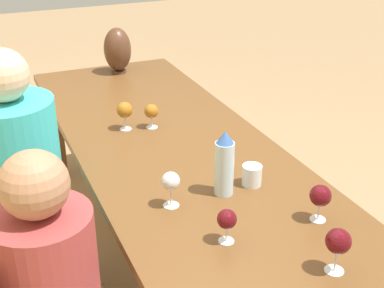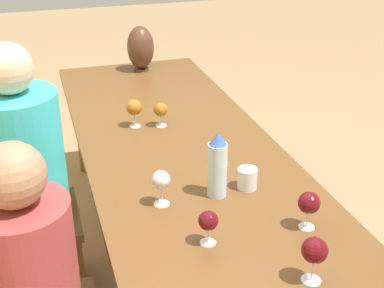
{
  "view_description": "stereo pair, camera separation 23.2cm",
  "coord_description": "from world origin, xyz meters",
  "px_view_note": "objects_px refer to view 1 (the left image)",
  "views": [
    {
      "loc": [
        -1.99,
        0.83,
        1.84
      ],
      "look_at": [
        -0.07,
        0.0,
        0.83
      ],
      "focal_mm": 50.0,
      "sensor_mm": 36.0,
      "label": 1
    },
    {
      "loc": [
        -2.07,
        0.61,
        1.84
      ],
      "look_at": [
        -0.07,
        0.0,
        0.83
      ],
      "focal_mm": 50.0,
      "sensor_mm": 36.0,
      "label": 2
    }
  ],
  "objects_px": {
    "water_tumbler": "(252,175)",
    "wine_glass_5": "(227,220)",
    "chair_far": "(10,225)",
    "person_far": "(23,183)",
    "wine_glass_1": "(171,182)",
    "wine_glass_2": "(338,242)",
    "wine_glass_6": "(151,112)",
    "vase": "(117,50)",
    "wine_glass_0": "(125,110)",
    "wine_glass_3": "(320,196)",
    "water_bottle": "(224,164)"
  },
  "relations": [
    {
      "from": "water_tumbler",
      "to": "wine_glass_5",
      "type": "relative_size",
      "value": 0.68
    },
    {
      "from": "wine_glass_2",
      "to": "person_far",
      "type": "bearing_deg",
      "value": 37.98
    },
    {
      "from": "water_bottle",
      "to": "wine_glass_3",
      "type": "height_order",
      "value": "water_bottle"
    },
    {
      "from": "wine_glass_0",
      "to": "wine_glass_2",
      "type": "xyz_separation_m",
      "value": [
        -1.33,
        -0.29,
        0.01
      ]
    },
    {
      "from": "wine_glass_1",
      "to": "wine_glass_2",
      "type": "relative_size",
      "value": 0.92
    },
    {
      "from": "water_tumbler",
      "to": "vase",
      "type": "distance_m",
      "value": 1.63
    },
    {
      "from": "water_tumbler",
      "to": "wine_glass_2",
      "type": "distance_m",
      "value": 0.59
    },
    {
      "from": "water_bottle",
      "to": "wine_glass_2",
      "type": "relative_size",
      "value": 1.72
    },
    {
      "from": "water_tumbler",
      "to": "person_far",
      "type": "bearing_deg",
      "value": 60.84
    },
    {
      "from": "person_far",
      "to": "chair_far",
      "type": "bearing_deg",
      "value": 90.0
    },
    {
      "from": "water_bottle",
      "to": "wine_glass_1",
      "type": "height_order",
      "value": "water_bottle"
    },
    {
      "from": "water_tumbler",
      "to": "vase",
      "type": "relative_size",
      "value": 0.29
    },
    {
      "from": "water_bottle",
      "to": "vase",
      "type": "relative_size",
      "value": 0.92
    },
    {
      "from": "chair_far",
      "to": "person_far",
      "type": "relative_size",
      "value": 0.7
    },
    {
      "from": "vase",
      "to": "wine_glass_1",
      "type": "distance_m",
      "value": 1.67
    },
    {
      "from": "wine_glass_0",
      "to": "wine_glass_1",
      "type": "xyz_separation_m",
      "value": [
        -0.76,
        0.05,
        0.0
      ]
    },
    {
      "from": "water_bottle",
      "to": "wine_glass_5",
      "type": "height_order",
      "value": "water_bottle"
    },
    {
      "from": "wine_glass_1",
      "to": "person_far",
      "type": "height_order",
      "value": "person_far"
    },
    {
      "from": "wine_glass_1",
      "to": "wine_glass_2",
      "type": "xyz_separation_m",
      "value": [
        -0.57,
        -0.34,
        0.01
      ]
    },
    {
      "from": "wine_glass_6",
      "to": "person_far",
      "type": "relative_size",
      "value": 0.1
    },
    {
      "from": "water_tumbler",
      "to": "wine_glass_1",
      "type": "xyz_separation_m",
      "value": [
        -0.02,
        0.36,
        0.06
      ]
    },
    {
      "from": "water_tumbler",
      "to": "wine_glass_0",
      "type": "bearing_deg",
      "value": 22.91
    },
    {
      "from": "vase",
      "to": "wine_glass_3",
      "type": "distance_m",
      "value": 1.96
    },
    {
      "from": "water_tumbler",
      "to": "chair_far",
      "type": "distance_m",
      "value": 1.1
    },
    {
      "from": "vase",
      "to": "wine_glass_2",
      "type": "bearing_deg",
      "value": -178.49
    },
    {
      "from": "wine_glass_2",
      "to": "wine_glass_3",
      "type": "distance_m",
      "value": 0.29
    },
    {
      "from": "vase",
      "to": "wine_glass_0",
      "type": "distance_m",
      "value": 0.92
    },
    {
      "from": "wine_glass_1",
      "to": "wine_glass_3",
      "type": "xyz_separation_m",
      "value": [
        -0.31,
        -0.46,
        -0.0
      ]
    },
    {
      "from": "wine_glass_6",
      "to": "water_bottle",
      "type": "bearing_deg",
      "value": -176.25
    },
    {
      "from": "wine_glass_0",
      "to": "wine_glass_2",
      "type": "height_order",
      "value": "wine_glass_2"
    },
    {
      "from": "wine_glass_1",
      "to": "vase",
      "type": "bearing_deg",
      "value": -9.61
    },
    {
      "from": "chair_far",
      "to": "wine_glass_0",
      "type": "bearing_deg",
      "value": -67.6
    },
    {
      "from": "wine_glass_3",
      "to": "water_bottle",
      "type": "bearing_deg",
      "value": 37.14
    },
    {
      "from": "water_bottle",
      "to": "wine_glass_0",
      "type": "xyz_separation_m",
      "value": [
        0.75,
        0.18,
        -0.03
      ]
    },
    {
      "from": "water_bottle",
      "to": "person_far",
      "type": "height_order",
      "value": "person_far"
    },
    {
      "from": "vase",
      "to": "wine_glass_6",
      "type": "xyz_separation_m",
      "value": [
        -0.92,
        0.1,
        -0.07
      ]
    },
    {
      "from": "vase",
      "to": "wine_glass_5",
      "type": "height_order",
      "value": "vase"
    },
    {
      "from": "vase",
      "to": "wine_glass_1",
      "type": "xyz_separation_m",
      "value": [
        -1.65,
        0.28,
        -0.05
      ]
    },
    {
      "from": "wine_glass_6",
      "to": "person_far",
      "type": "bearing_deg",
      "value": 108.52
    },
    {
      "from": "wine_glass_0",
      "to": "chair_far",
      "type": "height_order",
      "value": "chair_far"
    },
    {
      "from": "water_bottle",
      "to": "wine_glass_3",
      "type": "relative_size",
      "value": 1.88
    },
    {
      "from": "wine_glass_3",
      "to": "person_far",
      "type": "bearing_deg",
      "value": 49.97
    },
    {
      "from": "wine_glass_5",
      "to": "person_far",
      "type": "xyz_separation_m",
      "value": [
        0.79,
        0.59,
        -0.14
      ]
    },
    {
      "from": "water_tumbler",
      "to": "vase",
      "type": "xyz_separation_m",
      "value": [
        1.63,
        0.08,
        0.11
      ]
    },
    {
      "from": "wine_glass_6",
      "to": "vase",
      "type": "bearing_deg",
      "value": -6.11
    },
    {
      "from": "water_bottle",
      "to": "vase",
      "type": "xyz_separation_m",
      "value": [
        1.64,
        -0.05,
        0.02
      ]
    },
    {
      "from": "water_tumbler",
      "to": "wine_glass_1",
      "type": "height_order",
      "value": "wine_glass_1"
    },
    {
      "from": "wine_glass_0",
      "to": "person_far",
      "type": "height_order",
      "value": "person_far"
    },
    {
      "from": "water_tumbler",
      "to": "person_far",
      "type": "relative_size",
      "value": 0.07
    },
    {
      "from": "water_tumbler",
      "to": "wine_glass_5",
      "type": "xyz_separation_m",
      "value": [
        -0.31,
        0.27,
        0.05
      ]
    }
  ]
}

